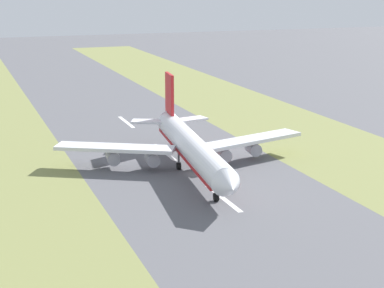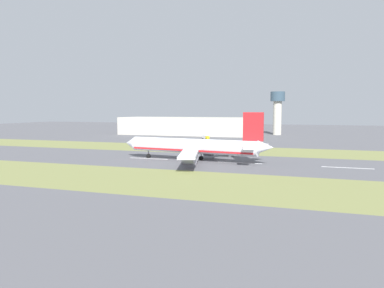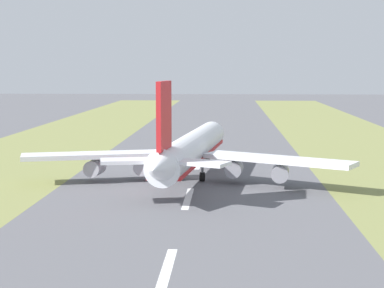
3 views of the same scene
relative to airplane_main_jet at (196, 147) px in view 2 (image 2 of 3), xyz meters
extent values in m
plane|color=#56565B|center=(0.64, 3.48, -6.02)|extent=(800.00, 800.00, 0.00)
cube|color=olive|center=(-44.36, 3.48, -6.02)|extent=(40.00, 600.00, 0.01)
cube|color=olive|center=(45.64, 3.48, -6.02)|extent=(40.00, 600.00, 0.01)
cube|color=silver|center=(0.64, -58.11, -6.01)|extent=(1.20, 18.00, 0.01)
cube|color=silver|center=(0.64, -18.11, -6.01)|extent=(1.20, 18.00, 0.01)
cube|color=silver|center=(0.64, 21.89, -6.01)|extent=(1.20, 18.00, 0.01)
cylinder|color=silver|center=(0.23, 1.89, 0.18)|extent=(12.58, 56.32, 6.00)
cone|color=silver|center=(3.83, 32.18, 0.18)|extent=(6.43, 5.66, 5.88)
cone|color=silver|center=(-3.44, -28.89, 0.98)|extent=(5.77, 6.56, 5.10)
cube|color=red|center=(0.23, 1.89, -1.47)|extent=(12.02, 54.06, 0.70)
cube|color=silver|center=(-18.01, -3.21, -0.72)|extent=(29.56, 13.40, 0.90)
cube|color=silver|center=(16.75, -7.35, -0.72)|extent=(28.30, 19.23, 0.90)
cylinder|color=#93939E|center=(-9.18, -1.02, -3.17)|extent=(3.75, 5.14, 3.20)
cylinder|color=#93939E|center=(-18.54, -3.43, -3.17)|extent=(3.75, 5.14, 3.20)
cylinder|color=#93939E|center=(8.69, -3.14, -3.17)|extent=(3.75, 5.14, 3.20)
cylinder|color=#93939E|center=(17.21, -7.68, -3.17)|extent=(3.75, 5.14, 3.20)
cube|color=red|center=(-2.85, -23.93, 8.68)|extent=(1.74, 8.04, 11.00)
cube|color=silver|center=(-8.31, -23.28, 1.18)|extent=(10.66, 6.26, 0.60)
cube|color=silver|center=(2.61, -24.58, 1.18)|extent=(10.92, 8.19, 0.60)
cylinder|color=#59595E|center=(2.74, 23.02, -3.52)|extent=(0.50, 0.50, 3.20)
cylinder|color=black|center=(2.74, 23.02, -5.12)|extent=(1.11, 1.89, 1.80)
cylinder|color=#59595E|center=(-2.71, -0.78, -3.52)|extent=(0.50, 0.50, 3.20)
cylinder|color=black|center=(-2.71, -0.78, -5.12)|extent=(1.11, 1.89, 1.80)
cylinder|color=#59595E|center=(2.45, -1.39, -3.52)|extent=(0.50, 0.50, 3.20)
cylinder|color=black|center=(2.45, -1.39, -5.12)|extent=(1.11, 1.89, 1.80)
cube|color=#BCB7A8|center=(153.45, 60.85, 1.27)|extent=(36.00, 108.47, 14.58)
cylinder|color=#BCB7A8|center=(175.59, -14.34, 8.06)|extent=(7.00, 7.00, 28.17)
cylinder|color=#334756|center=(175.59, -14.34, 26.12)|extent=(12.00, 12.00, 7.95)
cube|color=gold|center=(107.46, 26.87, -4.52)|extent=(2.97, 2.96, 2.00)
cube|color=silver|center=(109.45, 29.12, -4.22)|extent=(4.30, 4.45, 2.60)
cylinder|color=black|center=(108.29, 26.14, -5.52)|extent=(0.93, 0.98, 1.00)
cylinder|color=black|center=(106.64, 27.60, -5.52)|extent=(0.93, 0.98, 1.00)
cylinder|color=black|center=(111.07, 29.29, -5.52)|extent=(0.93, 0.98, 1.00)
cylinder|color=black|center=(109.43, 30.75, -5.52)|extent=(0.93, 0.98, 1.00)
camera|label=1|loc=(51.68, 139.84, 38.75)|focal=60.00mm
camera|label=2|loc=(-145.83, -47.76, 15.23)|focal=35.00mm
camera|label=3|loc=(7.27, -126.04, 16.44)|focal=60.00mm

